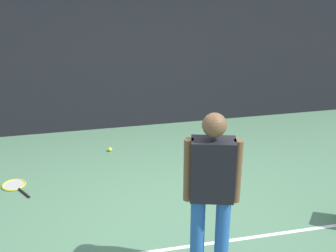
{
  "coord_description": "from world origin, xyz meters",
  "views": [
    {
      "loc": [
        -1.07,
        -4.41,
        2.99
      ],
      "look_at": [
        0.0,
        0.4,
        1.0
      ],
      "focal_mm": 46.08,
      "sensor_mm": 36.0,
      "label": 1
    }
  ],
  "objects_px": {
    "tennis_ball_near_player": "(204,186)",
    "tennis_ball_by_fence": "(110,149)",
    "tennis_racket": "(15,186)",
    "tennis_player": "(212,187)"
  },
  "relations": [
    {
      "from": "tennis_player",
      "to": "tennis_ball_near_player",
      "type": "distance_m",
      "value": 1.89
    },
    {
      "from": "tennis_player",
      "to": "tennis_ball_near_player",
      "type": "relative_size",
      "value": 25.76
    },
    {
      "from": "tennis_racket",
      "to": "tennis_ball_by_fence",
      "type": "distance_m",
      "value": 1.63
    },
    {
      "from": "tennis_player",
      "to": "tennis_ball_near_player",
      "type": "bearing_deg",
      "value": 90.62
    },
    {
      "from": "tennis_ball_near_player",
      "to": "tennis_player",
      "type": "bearing_deg",
      "value": -105.3
    },
    {
      "from": "tennis_ball_by_fence",
      "to": "tennis_racket",
      "type": "bearing_deg",
      "value": -148.58
    },
    {
      "from": "tennis_ball_near_player",
      "to": "tennis_ball_by_fence",
      "type": "height_order",
      "value": "same"
    },
    {
      "from": "tennis_ball_near_player",
      "to": "tennis_ball_by_fence",
      "type": "distance_m",
      "value": 1.85
    },
    {
      "from": "tennis_player",
      "to": "tennis_ball_by_fence",
      "type": "distance_m",
      "value": 3.26
    },
    {
      "from": "tennis_player",
      "to": "tennis_racket",
      "type": "bearing_deg",
      "value": 149.4
    }
  ]
}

